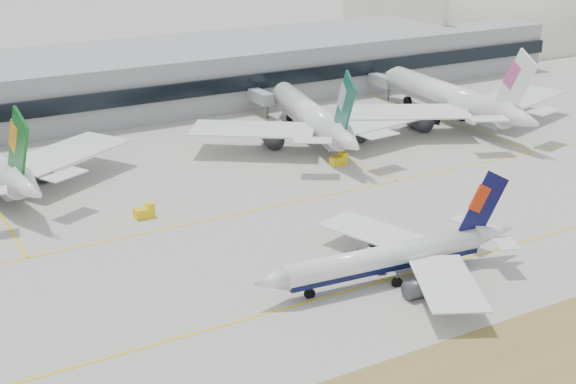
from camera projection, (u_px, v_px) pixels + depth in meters
ground at (338, 275)px, 122.62m from camera, size 3000.00×3000.00×0.00m
taxiing_airliner at (394, 257)px, 120.20m from camera, size 45.17×39.12×15.17m
widebody_cathay at (312, 118)px, 186.40m from camera, size 59.14×58.89×21.65m
widebody_china_air at (452, 99)px, 201.41m from camera, size 65.01×63.81×23.24m
terminal at (102, 82)px, 213.25m from camera, size 280.00×43.10×15.00m
hangar at (484, 46)px, 304.25m from camera, size 91.00×60.00×60.00m
gse_b at (145, 212)px, 144.08m from camera, size 3.55×2.00×2.60m
gse_c at (339, 160)px, 172.09m from camera, size 3.55×2.00×2.60m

